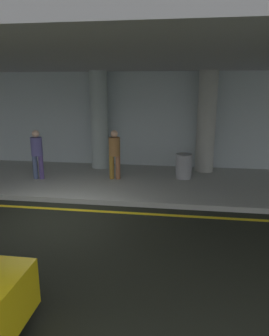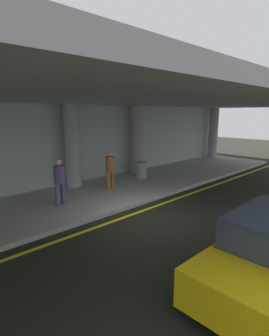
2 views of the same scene
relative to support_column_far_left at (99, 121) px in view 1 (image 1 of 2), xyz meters
name	(u,v)px [view 1 (image 1 of 2)]	position (x,y,z in m)	size (l,w,h in m)	color
ground_plane	(56,218)	(0.00, -4.65, -1.97)	(60.00, 60.00, 0.00)	black
sidewalk	(90,180)	(0.00, -1.55, -1.90)	(26.00, 4.20, 0.15)	#9FA39D
lane_stripe_yellow	(64,209)	(0.00, -4.10, -1.97)	(26.00, 0.14, 0.01)	yellow
support_column_far_left	(99,121)	(0.00, 0.00, 0.00)	(0.68, 0.68, 3.65)	#98A6A4
support_column_left_mid	(206,122)	(4.00, 0.00, 0.00)	(0.68, 0.68, 3.65)	#9FA199
ceiling_overhang	(81,62)	(0.00, -2.05, 1.97)	(28.00, 13.20, 0.30)	#96969A
terminal_back_wall	(104,121)	(0.00, 0.70, -0.07)	(26.00, 0.30, 3.80)	#ABB8BD
traveler_with_luggage	(115,151)	(0.89, -1.52, -0.86)	(0.38, 0.38, 1.68)	olive
person_waiting_for_ride	(37,151)	(-1.71, -1.89, -0.86)	(0.38, 0.38, 1.68)	#4A587F
trash_bin_steel	(184,166)	(3.23, -1.08, -1.40)	(0.56, 0.56, 0.85)	gray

